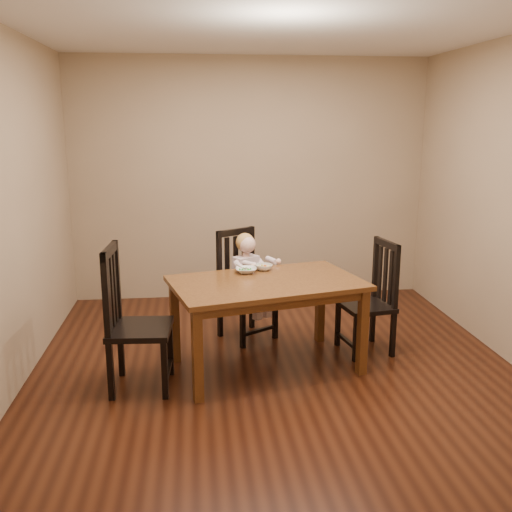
{
  "coord_description": "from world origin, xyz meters",
  "views": [
    {
      "loc": [
        -0.64,
        -4.44,
        2.01
      ],
      "look_at": [
        -0.12,
        0.25,
        0.89
      ],
      "focal_mm": 40.0,
      "sensor_mm": 36.0,
      "label": 1
    }
  ],
  "objects": [
    {
      "name": "fork",
      "position": [
        -0.25,
        0.19,
        0.8
      ],
      "size": [
        0.11,
        0.09,
        0.05
      ],
      "rotation": [
        0.0,
        0.0,
        0.92
      ],
      "color": "silver",
      "rests_on": "bowl_peas"
    },
    {
      "name": "chair_left",
      "position": [
        -1.12,
        -0.29,
        0.53
      ],
      "size": [
        0.49,
        0.51,
        1.11
      ],
      "rotation": [
        0.0,
        0.0,
        -1.63
      ],
      "color": "black",
      "rests_on": "room"
    },
    {
      "name": "bowl_peas",
      "position": [
        -0.21,
        0.21,
        0.77
      ],
      "size": [
        0.18,
        0.18,
        0.04
      ],
      "primitive_type": "imported",
      "rotation": [
        0.0,
        0.0,
        -0.02
      ],
      "color": "silver",
      "rests_on": "dining_table"
    },
    {
      "name": "chair_right",
      "position": [
        0.89,
        0.21,
        0.48
      ],
      "size": [
        0.48,
        0.5,
        1.0
      ],
      "rotation": [
        0.0,
        0.0,
        1.74
      ],
      "color": "black",
      "rests_on": "room"
    },
    {
      "name": "room",
      "position": [
        0.0,
        0.0,
        1.35
      ],
      "size": [
        4.01,
        4.01,
        2.71
      ],
      "color": "#3B1A0C",
      "rests_on": "ground"
    },
    {
      "name": "chair_child",
      "position": [
        -0.19,
        0.69,
        0.49
      ],
      "size": [
        0.6,
        0.59,
        1.02
      ],
      "rotation": [
        0.0,
        0.0,
        3.69
      ],
      "color": "black",
      "rests_on": "room"
    },
    {
      "name": "dining_table",
      "position": [
        -0.07,
        -0.05,
        0.66
      ],
      "size": [
        1.68,
        1.24,
        0.75
      ],
      "rotation": [
        0.0,
        0.0,
        0.24
      ],
      "color": "#442510",
      "rests_on": "room"
    },
    {
      "name": "toddler",
      "position": [
        -0.16,
        0.65,
        0.62
      ],
      "size": [
        0.45,
        0.48,
        0.51
      ],
      "primitive_type": null,
      "rotation": [
        0.0,
        0.0,
        3.69
      ],
      "color": "beige",
      "rests_on": "chair_child"
    },
    {
      "name": "bowl_veg",
      "position": [
        -0.05,
        0.29,
        0.78
      ],
      "size": [
        0.18,
        0.18,
        0.05
      ],
      "primitive_type": "imported",
      "rotation": [
        0.0,
        0.0,
        0.18
      ],
      "color": "silver",
      "rests_on": "dining_table"
    }
  ]
}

